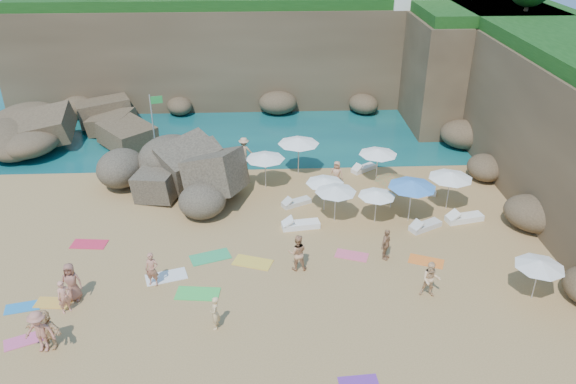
{
  "coord_description": "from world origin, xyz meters",
  "views": [
    {
      "loc": [
        0.77,
        -23.11,
        15.86
      ],
      "look_at": [
        2.0,
        3.0,
        2.0
      ],
      "focal_mm": 35.0,
      "sensor_mm": 36.0,
      "label": 1
    }
  ],
  "objects_px": {
    "person_stand_2": "(244,151)",
    "person_stand_6": "(215,313)",
    "flag_pole": "(154,118)",
    "parasol_1": "(265,156)",
    "parasol_0": "(299,141)",
    "parasol_2": "(325,180)",
    "person_stand_1": "(297,253)",
    "rock_outcrop": "(176,195)",
    "person_stand_5": "(210,159)",
    "person_stand_3": "(386,244)",
    "person_stand_4": "(337,174)",
    "lounger_0": "(296,203)",
    "person_stand_0": "(64,297)"
  },
  "relations": [
    {
      "from": "lounger_0",
      "to": "person_stand_1",
      "type": "distance_m",
      "value": 6.36
    },
    {
      "from": "person_stand_2",
      "to": "person_stand_5",
      "type": "distance_m",
      "value": 2.35
    },
    {
      "from": "parasol_1",
      "to": "person_stand_1",
      "type": "height_order",
      "value": "parasol_1"
    },
    {
      "from": "person_stand_6",
      "to": "person_stand_0",
      "type": "bearing_deg",
      "value": -101.2
    },
    {
      "from": "flag_pole",
      "to": "person_stand_1",
      "type": "height_order",
      "value": "flag_pole"
    },
    {
      "from": "parasol_0",
      "to": "person_stand_3",
      "type": "height_order",
      "value": "parasol_0"
    },
    {
      "from": "person_stand_1",
      "to": "parasol_0",
      "type": "bearing_deg",
      "value": -93.68
    },
    {
      "from": "parasol_1",
      "to": "person_stand_6",
      "type": "bearing_deg",
      "value": -99.93
    },
    {
      "from": "person_stand_2",
      "to": "person_stand_5",
      "type": "relative_size",
      "value": 1.3
    },
    {
      "from": "parasol_2",
      "to": "person_stand_6",
      "type": "xyz_separation_m",
      "value": [
        -5.49,
        -9.61,
        -1.1
      ]
    },
    {
      "from": "person_stand_4",
      "to": "person_stand_5",
      "type": "height_order",
      "value": "person_stand_4"
    },
    {
      "from": "person_stand_0",
      "to": "person_stand_4",
      "type": "xyz_separation_m",
      "value": [
        13.01,
        11.15,
        0.06
      ]
    },
    {
      "from": "flag_pole",
      "to": "person_stand_2",
      "type": "xyz_separation_m",
      "value": [
        5.94,
        -1.6,
        -1.84
      ]
    },
    {
      "from": "person_stand_5",
      "to": "person_stand_6",
      "type": "xyz_separation_m",
      "value": [
        1.38,
        -15.24,
        0.04
      ]
    },
    {
      "from": "person_stand_1",
      "to": "person_stand_2",
      "type": "height_order",
      "value": "person_stand_2"
    },
    {
      "from": "person_stand_2",
      "to": "person_stand_6",
      "type": "distance_m",
      "value": 16.02
    },
    {
      "from": "parasol_0",
      "to": "parasol_1",
      "type": "bearing_deg",
      "value": -139.34
    },
    {
      "from": "lounger_0",
      "to": "person_stand_1",
      "type": "bearing_deg",
      "value": -120.29
    },
    {
      "from": "lounger_0",
      "to": "person_stand_6",
      "type": "relative_size",
      "value": 1.13
    },
    {
      "from": "parasol_0",
      "to": "parasol_2",
      "type": "bearing_deg",
      "value": -76.24
    },
    {
      "from": "flag_pole",
      "to": "parasol_0",
      "type": "distance_m",
      "value": 9.97
    },
    {
      "from": "person_stand_0",
      "to": "person_stand_6",
      "type": "height_order",
      "value": "person_stand_0"
    },
    {
      "from": "flag_pole",
      "to": "parasol_0",
      "type": "xyz_separation_m",
      "value": [
        9.43,
        -3.22,
        -0.5
      ]
    },
    {
      "from": "flag_pole",
      "to": "person_stand_4",
      "type": "xyz_separation_m",
      "value": [
        11.64,
        -5.13,
        -1.94
      ]
    },
    {
      "from": "flag_pole",
      "to": "parasol_1",
      "type": "distance_m",
      "value": 8.9
    },
    {
      "from": "person_stand_5",
      "to": "parasol_2",
      "type": "bearing_deg",
      "value": -57.47
    },
    {
      "from": "rock_outcrop",
      "to": "flag_pole",
      "type": "xyz_separation_m",
      "value": [
        -1.93,
        5.88,
        2.78
      ]
    },
    {
      "from": "person_stand_0",
      "to": "person_stand_5",
      "type": "relative_size",
      "value": 1.08
    },
    {
      "from": "person_stand_1",
      "to": "person_stand_2",
      "type": "distance_m",
      "value": 12.35
    },
    {
      "from": "person_stand_3",
      "to": "person_stand_5",
      "type": "distance_m",
      "value": 14.15
    },
    {
      "from": "parasol_0",
      "to": "person_stand_2",
      "type": "distance_m",
      "value": 4.07
    },
    {
      "from": "flag_pole",
      "to": "lounger_0",
      "type": "height_order",
      "value": "flag_pole"
    },
    {
      "from": "person_stand_2",
      "to": "person_stand_6",
      "type": "height_order",
      "value": "person_stand_2"
    },
    {
      "from": "person_stand_4",
      "to": "person_stand_6",
      "type": "relative_size",
      "value": 1.09
    },
    {
      "from": "flag_pole",
      "to": "person_stand_2",
      "type": "height_order",
      "value": "flag_pole"
    },
    {
      "from": "parasol_0",
      "to": "parasol_2",
      "type": "distance_m",
      "value": 4.93
    },
    {
      "from": "parasol_0",
      "to": "person_stand_6",
      "type": "relative_size",
      "value": 1.71
    },
    {
      "from": "person_stand_3",
      "to": "person_stand_6",
      "type": "distance_m",
      "value": 9.22
    },
    {
      "from": "lounger_0",
      "to": "parasol_2",
      "type": "bearing_deg",
      "value": -50.13
    },
    {
      "from": "person_stand_3",
      "to": "person_stand_4",
      "type": "distance_m",
      "value": 7.97
    },
    {
      "from": "lounger_0",
      "to": "person_stand_1",
      "type": "height_order",
      "value": "person_stand_1"
    },
    {
      "from": "person_stand_0",
      "to": "person_stand_5",
      "type": "bearing_deg",
      "value": 30.87
    },
    {
      "from": "person_stand_5",
      "to": "person_stand_2",
      "type": "bearing_deg",
      "value": 0.73
    },
    {
      "from": "person_stand_5",
      "to": "person_stand_6",
      "type": "relative_size",
      "value": 0.94
    },
    {
      "from": "flag_pole",
      "to": "parasol_2",
      "type": "height_order",
      "value": "flag_pole"
    },
    {
      "from": "parasol_2",
      "to": "rock_outcrop",
      "type": "bearing_deg",
      "value": 166.31
    },
    {
      "from": "flag_pole",
      "to": "person_stand_3",
      "type": "xyz_separation_m",
      "value": [
        13.08,
        -12.96,
        -1.96
      ]
    },
    {
      "from": "rock_outcrop",
      "to": "flag_pole",
      "type": "relative_size",
      "value": 1.77
    },
    {
      "from": "lounger_0",
      "to": "person_stand_5",
      "type": "distance_m",
      "value": 7.32
    },
    {
      "from": "parasol_2",
      "to": "person_stand_5",
      "type": "height_order",
      "value": "parasol_2"
    }
  ]
}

